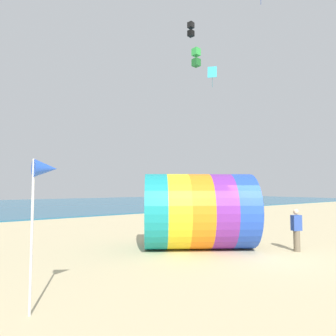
{
  "coord_description": "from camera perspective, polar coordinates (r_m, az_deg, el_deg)",
  "views": [
    {
      "loc": [
        -9.68,
        -6.64,
        2.42
      ],
      "look_at": [
        -1.4,
        4.21,
        3.31
      ],
      "focal_mm": 32.0,
      "sensor_mm": 36.0,
      "label": 1
    }
  ],
  "objects": [
    {
      "name": "kite_black_box",
      "position": [
        24.43,
        4.38,
        24.83
      ],
      "size": [
        0.46,
        0.46,
        1.12
      ],
      "color": "black"
    },
    {
      "name": "beach_flag",
      "position": [
        6.41,
        -22.55,
        -1.39
      ],
      "size": [
        0.47,
        0.36,
        2.98
      ],
      "color": "silver",
      "rests_on": "ground"
    },
    {
      "name": "sea",
      "position": [
        44.84,
        -25.01,
        -6.42
      ],
      "size": [
        120.0,
        40.0,
        0.1
      ],
      "primitive_type": "cube",
      "color": "#236084",
      "rests_on": "ground"
    },
    {
      "name": "ground_plane",
      "position": [
        11.99,
        18.47,
        -15.18
      ],
      "size": [
        120.0,
        120.0,
        0.0
      ],
      "primitive_type": "plane",
      "color": "#CCBA8C"
    },
    {
      "name": "kite_handler",
      "position": [
        12.6,
        23.28,
        -10.77
      ],
      "size": [
        0.42,
        0.34,
        1.6
      ],
      "color": "#726651",
      "rests_on": "ground"
    },
    {
      "name": "kite_cyan_diamond",
      "position": [
        29.16,
        8.41,
        17.59
      ],
      "size": [
        0.84,
        0.89,
        2.01
      ],
      "color": "#2DB2C6"
    },
    {
      "name": "kite_green_box",
      "position": [
        19.42,
        5.38,
        20.23
      ],
      "size": [
        0.44,
        0.44,
        1.16
      ],
      "color": "green"
    },
    {
      "name": "bystander_mid_beach",
      "position": [
        19.19,
        -2.37,
        -8.37
      ],
      "size": [
        0.42,
        0.4,
        1.7
      ],
      "color": "black",
      "rests_on": "ground"
    },
    {
      "name": "giant_inflatable_tube",
      "position": [
        12.16,
        5.91,
        -8.15
      ],
      "size": [
        5.18,
        4.83,
        2.96
      ],
      "color": "teal",
      "rests_on": "ground"
    }
  ]
}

